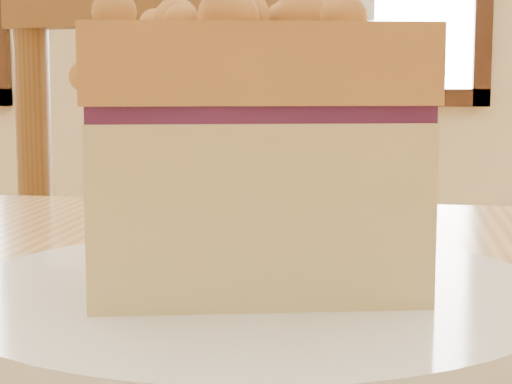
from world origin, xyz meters
TOP-DOWN VIEW (x-y plane):
  - cafe_chair_main at (0.20, 0.93)m, footprint 0.58×0.58m
  - plate at (0.24, 0.26)m, footprint 0.25×0.25m
  - cake_slice at (0.24, 0.25)m, footprint 0.14×0.11m

SIDE VIEW (x-z plane):
  - cafe_chair_main at x=0.20m, z-range 0.01..0.98m
  - plate at x=0.24m, z-range 0.75..0.77m
  - cake_slice at x=0.24m, z-range 0.77..0.89m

